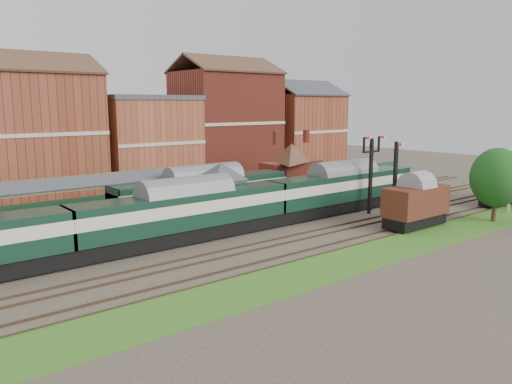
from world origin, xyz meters
TOP-DOWN VIEW (x-y plane):
  - ground at (0.00, 0.00)m, footprint 160.00×160.00m
  - grass_back at (0.00, 16.00)m, footprint 90.00×4.50m
  - grass_front at (0.00, -12.00)m, footprint 90.00×5.00m
  - fence at (0.00, 18.00)m, footprint 90.00×0.12m
  - platform at (-5.00, 9.75)m, footprint 55.00×3.40m
  - signal_box at (-3.00, 3.25)m, footprint 5.40×5.40m
  - brick_hut at (5.00, 3.25)m, footprint 3.20×2.64m
  - station_building at (12.00, 9.75)m, footprint 8.10×8.10m
  - canopy at (-11.00, 9.75)m, footprint 26.00×3.89m
  - semaphore_bracket at (12.04, -2.50)m, footprint 3.60×0.25m
  - semaphore_siding at (10.02, -7.00)m, footprint 1.23×0.25m
  - yard_lamp at (24.00, -11.50)m, footprint 2.60×0.22m
  - town_backdrop at (-0.18, 25.00)m, footprint 69.00×10.00m
  - dmu_train at (-8.81, 0.00)m, footprint 58.49×3.07m
  - platform_railcar at (-2.86, 6.50)m, footprint 19.42×3.06m
  - goods_van_a at (10.68, -9.00)m, footprint 6.76×2.93m
  - goods_van_b at (26.97, -9.00)m, footprint 5.32×2.31m
  - tree_far at (18.70, -12.56)m, footprint 5.02×5.02m

SIDE VIEW (x-z plane):
  - ground at x=0.00m, z-range 0.00..0.00m
  - grass_back at x=0.00m, z-range 0.00..0.06m
  - grass_front at x=0.00m, z-range 0.00..0.06m
  - platform at x=-5.00m, z-range 0.00..1.00m
  - fence at x=0.00m, z-range 0.00..1.50m
  - brick_hut at x=5.00m, z-range -0.28..2.67m
  - goods_van_b at x=26.97m, z-range 0.24..3.47m
  - goods_van_a at x=10.68m, z-range 0.26..4.37m
  - platform_railcar at x=-2.86m, z-range 0.37..4.84m
  - dmu_train at x=-8.81m, z-range 0.37..4.86m
  - signal_box at x=-3.00m, z-range 0.19..6.19m
  - station_building at x=12.00m, z-range 1.01..6.91m
  - yard_lamp at x=24.00m, z-range 0.49..7.49m
  - semaphore_siding at x=10.02m, z-range 0.16..8.16m
  - tree_far at x=18.70m, z-range 0.76..8.09m
  - canopy at x=-11.00m, z-range 2.54..6.62m
  - semaphore_bracket at x=12.04m, z-range 0.54..8.72m
  - town_backdrop at x=-0.18m, z-range -1.00..15.00m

